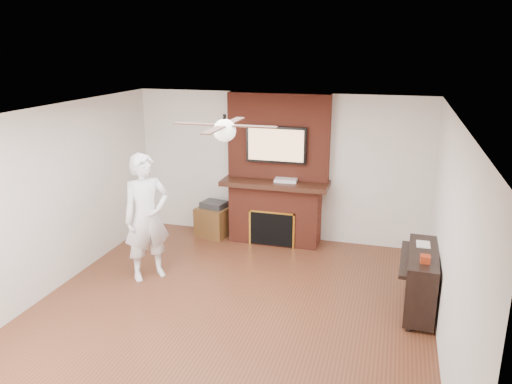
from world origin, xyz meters
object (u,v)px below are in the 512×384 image
(person, at_px, (147,217))
(side_table, at_px, (214,220))
(piano, at_px, (420,279))
(fireplace, at_px, (276,184))

(person, height_order, side_table, person)
(side_table, height_order, piano, piano)
(fireplace, relative_size, side_table, 3.98)
(fireplace, relative_size, person, 1.37)
(fireplace, xyz_separation_m, piano, (2.31, -1.79, -0.57))
(piano, bearing_deg, fireplace, 144.29)
(fireplace, xyz_separation_m, person, (-1.42, -1.88, -0.08))
(side_table, relative_size, piano, 0.51)
(fireplace, distance_m, side_table, 1.31)
(person, bearing_deg, side_table, 33.10)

